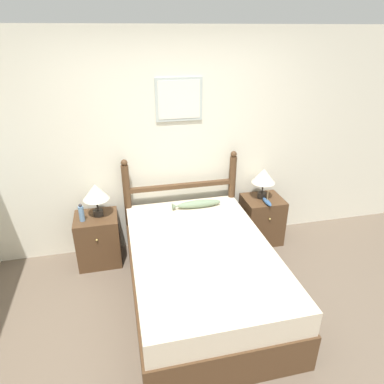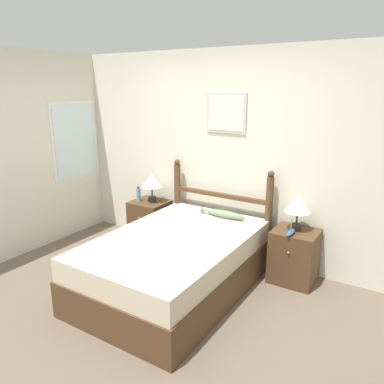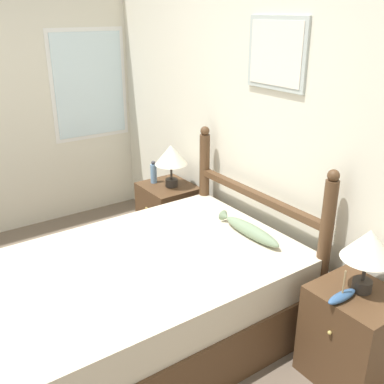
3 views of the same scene
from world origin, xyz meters
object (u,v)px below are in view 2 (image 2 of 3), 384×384
object	(u,v)px
nightstand_right	(294,256)
bottle	(139,194)
fish_pillow	(223,214)
nightstand_left	(150,222)
model_boat	(291,232)
table_lamp_right	(298,205)
bed	(175,264)
table_lamp_left	(152,181)

from	to	relation	value
nightstand_right	bottle	xyz separation A→B (m)	(-2.16, -0.06, 0.40)
bottle	fish_pillow	size ratio (longest dim) A/B	0.36
nightstand_left	model_boat	world-z (taller)	model_boat
table_lamp_right	bottle	world-z (taller)	table_lamp_right
bed	nightstand_right	bearing A→B (deg)	40.25
bed	model_boat	distance (m)	1.27
nightstand_right	table_lamp_left	bearing A→B (deg)	179.40
bed	fish_pillow	world-z (taller)	fish_pillow
bed	nightstand_right	distance (m)	1.33
nightstand_left	fish_pillow	bearing A→B (deg)	-2.76
table_lamp_right	bottle	xyz separation A→B (m)	(-2.15, -0.09, -0.19)
nightstand_left	fish_pillow	world-z (taller)	fish_pillow
model_boat	nightstand_right	bearing A→B (deg)	83.12
model_boat	table_lamp_right	bearing A→B (deg)	88.28
bed	bottle	xyz separation A→B (m)	(-1.15, 0.79, 0.40)
model_boat	fish_pillow	distance (m)	0.85
table_lamp_right	model_boat	bearing A→B (deg)	-91.72
nightstand_right	fish_pillow	size ratio (longest dim) A/B	1.03
nightstand_left	nightstand_right	world-z (taller)	same
model_boat	bottle	bearing A→B (deg)	178.03
model_boat	fish_pillow	xyz separation A→B (m)	(-0.85, 0.08, 0.03)
table_lamp_right	bed	bearing A→B (deg)	-138.45
bed	nightstand_left	size ratio (longest dim) A/B	3.47
table_lamp_left	bottle	bearing A→B (deg)	-153.59
nightstand_left	fish_pillow	xyz separation A→B (m)	(1.16, -0.06, 0.35)
table_lamp_right	nightstand_left	bearing A→B (deg)	-179.14
nightstand_left	nightstand_right	size ratio (longest dim) A/B	1.00
nightstand_right	fish_pillow	xyz separation A→B (m)	(-0.86, -0.06, 0.35)
nightstand_left	table_lamp_right	distance (m)	2.10
nightstand_right	model_boat	bearing A→B (deg)	-96.88
bed	table_lamp_left	bearing A→B (deg)	138.05
table_lamp_left	fish_pillow	size ratio (longest dim) A/B	0.66
bed	table_lamp_right	world-z (taller)	table_lamp_right
nightstand_left	bottle	world-z (taller)	bottle
bed	fish_pillow	distance (m)	0.89
table_lamp_left	table_lamp_right	distance (m)	1.98
fish_pillow	bottle	bearing A→B (deg)	-179.68
nightstand_right	table_lamp_left	size ratio (longest dim) A/B	1.56
bed	model_boat	xyz separation A→B (m)	(1.00, 0.72, 0.33)
table_lamp_left	fish_pillow	bearing A→B (deg)	-3.90
table_lamp_right	fish_pillow	xyz separation A→B (m)	(-0.85, -0.09, -0.23)
fish_pillow	bed	bearing A→B (deg)	-100.66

